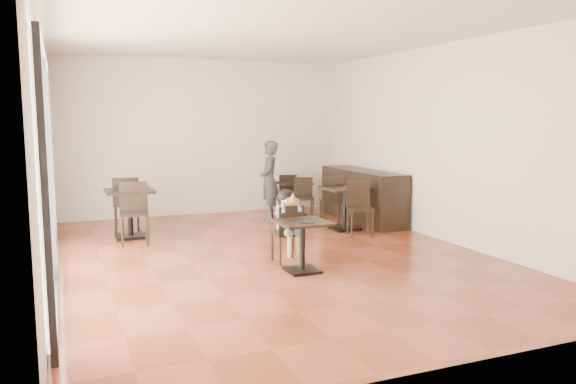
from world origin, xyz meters
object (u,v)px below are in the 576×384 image
chair_mid_b (360,209)px  chair_left_a (126,204)px  child_chair (287,233)px  cafe_table_back (294,198)px  child (287,226)px  chair_mid_a (331,200)px  adult_patron (269,180)px  chair_back_b (304,199)px  child_table (302,246)px  chair_left_b (134,214)px  cafe_table_left (130,214)px  cafe_table_mid (345,209)px  chair_back_a (287,193)px

chair_mid_b → chair_left_a: bearing=169.7°
child_chair → chair_left_a: size_ratio=0.83×
cafe_table_back → chair_mid_b: (0.24, -2.38, 0.12)m
child → chair_mid_a: 2.91m
chair_mid_a → adult_patron: bearing=-30.9°
chair_mid_a → chair_back_b: chair_mid_a is taller
child_table → chair_left_b: bearing=126.3°
chair_left_a → adult_patron: bearing=-169.6°
child → cafe_table_left: size_ratio=1.26×
cafe_table_left → chair_back_b: 3.47m
cafe_table_mid → chair_mid_a: (0.00, 0.55, 0.08)m
cafe_table_mid → chair_left_a: bearing=160.0°
adult_patron → cafe_table_mid: 1.81m
child_chair → adult_patron: 3.39m
child_table → child: size_ratio=0.66×
cafe_table_mid → chair_left_a: 3.91m
cafe_table_mid → chair_mid_a: chair_mid_a is taller
child → chair_left_a: child is taller
cafe_table_left → child_chair: bearing=-53.7°
adult_patron → chair_left_b: size_ratio=1.58×
child_table → child_chair: 0.55m
chair_mid_b → chair_mid_a: bearing=106.9°
child → adult_patron: size_ratio=0.66×
chair_left_b → chair_back_a: 3.94m
chair_left_a → child_table: bearing=123.6°
child_table → cafe_table_back: (1.59, 4.09, 0.00)m
chair_left_a → child: bearing=127.6°
child_chair → chair_back_a: bearing=-112.3°
child → chair_left_a: size_ratio=1.04×
child → chair_mid_a: child is taller
cafe_table_left → cafe_table_back: cafe_table_left is taller
child_table → chair_mid_a: size_ratio=0.73×
child → chair_back_a: bearing=67.7°
child → chair_mid_a: bearing=51.0°
adult_patron → cafe_table_back: bearing=132.6°
child_table → adult_patron: bearing=76.0°
child_chair → cafe_table_back: size_ratio=1.20×
cafe_table_mid → child_chair: bearing=-136.9°
cafe_table_left → chair_left_b: (0.00, -0.55, 0.08)m
child_table → chair_left_b: 3.11m
child_chair → chair_left_b: size_ratio=0.83×
chair_left_a → chair_back_a: 3.53m
cafe_table_back → chair_mid_b: 2.39m
chair_back_a → chair_back_b: size_ratio=1.00×
cafe_table_left → chair_left_a: 0.56m
chair_mid_b → chair_left_b: bearing=-175.2°
chair_back_a → cafe_table_left: bearing=39.9°
chair_left_a → chair_back_b: chair_left_a is taller
chair_left_a → chair_back_a: size_ratio=1.20×
adult_patron → chair_left_b: adult_patron is taller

